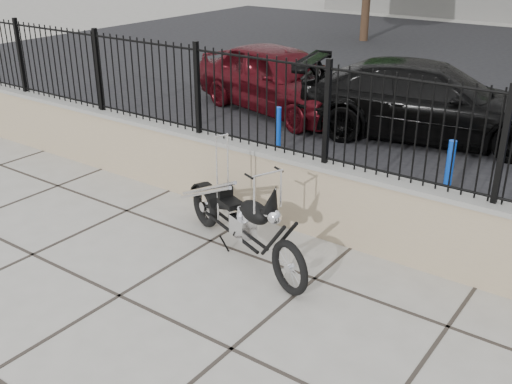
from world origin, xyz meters
name	(u,v)px	position (x,y,z in m)	size (l,w,h in m)	color
ground_plane	(119,296)	(0.00, 0.00, 0.00)	(90.00, 90.00, 0.00)	#99968E
parking_lot	(481,79)	(0.00, 12.50, 0.00)	(30.00, 30.00, 0.00)	black
retaining_wall	(257,180)	(0.00, 2.50, 0.48)	(14.00, 0.36, 0.96)	gray
iron_fence	(258,101)	(0.00, 2.50, 1.56)	(14.00, 0.08, 1.20)	black
chopper_motorcycle	(241,200)	(0.51, 1.46, 0.70)	(2.34, 0.41, 1.40)	black
car_red	(279,78)	(-2.57, 6.85, 0.71)	(1.67, 4.16, 1.42)	#450910
car_black	(428,101)	(0.62, 6.98, 0.69)	(1.94, 4.78, 1.39)	black
bollard_a	(278,132)	(-1.05, 4.56, 0.43)	(0.10, 0.10, 0.85)	#0B21AD
bollard_b	(449,172)	(1.94, 4.38, 0.45)	(0.11, 0.11, 0.91)	blue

